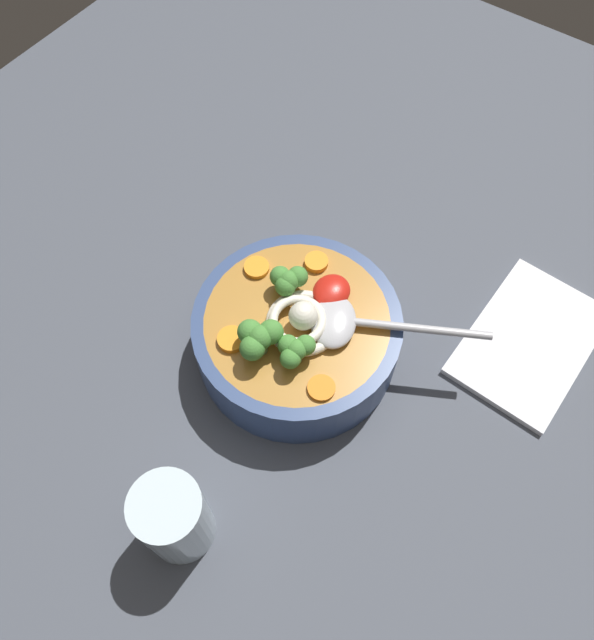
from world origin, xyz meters
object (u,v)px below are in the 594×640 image
(noodle_pile, at_px, (302,321))
(soup_spoon, at_px, (349,321))
(drinking_glass, at_px, (174,518))
(folded_napkin, at_px, (529,341))
(soup_bowl, at_px, (297,335))

(noodle_pile, bearing_deg, soup_spoon, 125.67)
(drinking_glass, xyz_separation_m, folded_napkin, (-0.36, 0.18, -0.04))
(noodle_pile, relative_size, folded_napkin, 0.46)
(noodle_pile, distance_m, soup_spoon, 0.05)
(soup_bowl, distance_m, drinking_glass, 0.21)
(soup_spoon, distance_m, drinking_glass, 0.24)
(noodle_pile, relative_size, soup_spoon, 0.48)
(noodle_pile, bearing_deg, drinking_glass, 3.93)
(soup_bowl, xyz_separation_m, noodle_pile, (0.00, 0.01, 0.04))
(soup_bowl, xyz_separation_m, drinking_glass, (0.21, 0.02, 0.02))
(soup_spoon, bearing_deg, drinking_glass, -124.00)
(noodle_pile, xyz_separation_m, soup_spoon, (-0.03, 0.04, -0.00))
(noodle_pile, height_order, soup_spoon, noodle_pile)
(soup_bowl, distance_m, soup_spoon, 0.06)
(folded_napkin, bearing_deg, noodle_pile, -51.32)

